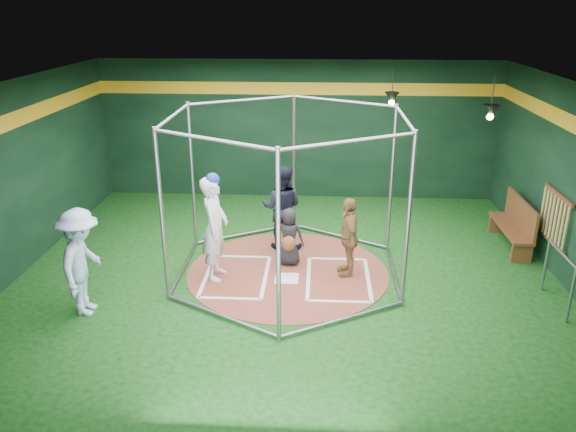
# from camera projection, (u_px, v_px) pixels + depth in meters

# --- Properties ---
(room_shell) EXTENTS (10.10, 9.10, 3.53)m
(room_shell) POSITION_uv_depth(u_px,v_px,m) (288.00, 184.00, 10.03)
(room_shell) COLOR #0C360C
(room_shell) RESTS_ON ground
(clay_disc) EXTENTS (3.80, 3.80, 0.01)m
(clay_disc) POSITION_uv_depth(u_px,v_px,m) (288.00, 272.00, 10.65)
(clay_disc) COLOR brown
(clay_disc) RESTS_ON ground
(home_plate) EXTENTS (0.43, 0.43, 0.01)m
(home_plate) POSITION_uv_depth(u_px,v_px,m) (287.00, 278.00, 10.36)
(home_plate) COLOR white
(home_plate) RESTS_ON clay_disc
(batter_box_left) EXTENTS (1.17, 1.77, 0.01)m
(batter_box_left) POSITION_uv_depth(u_px,v_px,m) (236.00, 276.00, 10.46)
(batter_box_left) COLOR white
(batter_box_left) RESTS_ON clay_disc
(batter_box_right) EXTENTS (1.17, 1.77, 0.01)m
(batter_box_right) POSITION_uv_depth(u_px,v_px,m) (338.00, 278.00, 10.36)
(batter_box_right) COLOR white
(batter_box_right) RESTS_ON clay_disc
(batting_cage) EXTENTS (4.05, 4.67, 3.00)m
(batting_cage) POSITION_uv_depth(u_px,v_px,m) (288.00, 197.00, 10.11)
(batting_cage) COLOR gray
(batting_cage) RESTS_ON ground
(bat_rack) EXTENTS (0.07, 1.25, 0.98)m
(bat_rack) POSITION_uv_depth(u_px,v_px,m) (554.00, 218.00, 10.38)
(bat_rack) COLOR brown
(bat_rack) RESTS_ON room_shell
(pendant_lamp_near) EXTENTS (0.34, 0.34, 0.90)m
(pendant_lamp_near) POSITION_uv_depth(u_px,v_px,m) (392.00, 97.00, 12.91)
(pendant_lamp_near) COLOR black
(pendant_lamp_near) RESTS_ON room_shell
(pendant_lamp_far) EXTENTS (0.34, 0.34, 0.90)m
(pendant_lamp_far) POSITION_uv_depth(u_px,v_px,m) (491.00, 111.00, 11.32)
(pendant_lamp_far) COLOR black
(pendant_lamp_far) RESTS_ON room_shell
(batter_figure) EXTENTS (0.49, 0.72, 2.01)m
(batter_figure) POSITION_uv_depth(u_px,v_px,m) (215.00, 227.00, 10.09)
(batter_figure) COLOR silver
(batter_figure) RESTS_ON clay_disc
(visitor_leopard) EXTENTS (0.46, 0.92, 1.50)m
(visitor_leopard) POSITION_uv_depth(u_px,v_px,m) (349.00, 237.00, 10.30)
(visitor_leopard) COLOR tan
(visitor_leopard) RESTS_ON clay_disc
(catcher_figure) EXTENTS (0.60, 0.61, 1.14)m
(catcher_figure) POSITION_uv_depth(u_px,v_px,m) (289.00, 237.00, 10.75)
(catcher_figure) COLOR black
(catcher_figure) RESTS_ON clay_disc
(umpire) EXTENTS (0.92, 0.76, 1.75)m
(umpire) POSITION_uv_depth(u_px,v_px,m) (282.00, 207.00, 11.41)
(umpire) COLOR black
(umpire) RESTS_ON clay_disc
(bystander_blue) EXTENTS (0.71, 1.18, 1.80)m
(bystander_blue) POSITION_uv_depth(u_px,v_px,m) (82.00, 262.00, 8.97)
(bystander_blue) COLOR #B0C9E9
(bystander_blue) RESTS_ON ground
(dugout_bench) EXTENTS (0.41, 1.77, 1.03)m
(dugout_bench) POSITION_uv_depth(u_px,v_px,m) (515.00, 223.00, 11.58)
(dugout_bench) COLOR brown
(dugout_bench) RESTS_ON ground
(steel_railing) EXTENTS (0.05, 1.14, 0.98)m
(steel_railing) POSITION_uv_depth(u_px,v_px,m) (559.00, 270.00, 9.24)
(steel_railing) COLOR gray
(steel_railing) RESTS_ON ground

